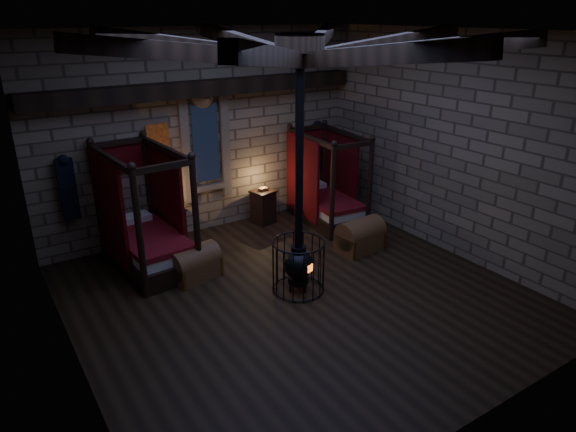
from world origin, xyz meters
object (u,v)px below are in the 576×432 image
stove (298,260)px  bed_right (325,200)px  bed_left (146,238)px  trunk_right (360,236)px  trunk_left (195,264)px

stove → bed_right: bearing=25.2°
bed_left → trunk_right: size_ratio=2.32×
bed_left → bed_right: bearing=-4.6°
trunk_left → stove: bearing=-57.7°
bed_right → trunk_right: (-0.35, -1.64, -0.20)m
stove → trunk_left: bearing=113.8°
trunk_left → stove: size_ratio=0.23×
bed_left → bed_right: bed_left is taller
bed_right → trunk_right: bearing=-96.9°
bed_right → trunk_left: bearing=-160.2°
bed_left → trunk_left: 1.14m
bed_right → trunk_left: bed_right is taller
bed_right → trunk_right: bed_right is taller
trunk_right → stove: stove is taller
bed_left → stove: stove is taller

